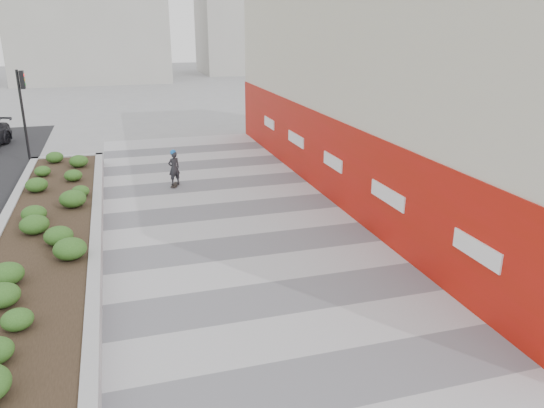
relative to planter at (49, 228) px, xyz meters
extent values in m
plane|color=gray|center=(5.50, -7.00, -0.42)|extent=(160.00, 160.00, 0.00)
cube|color=#A8A8AD|center=(5.50, -4.00, -0.41)|extent=(8.00, 36.00, 0.01)
cube|color=beige|center=(12.50, 2.00, 3.58)|extent=(6.00, 24.00, 8.00)
cube|color=#B5140D|center=(9.52, 2.00, 1.08)|extent=(0.12, 24.00, 3.00)
cube|color=#9E9EA0|center=(0.00, 8.85, -0.14)|extent=(3.00, 0.30, 0.55)
cube|color=#9E9EA0|center=(1.35, 0.00, -0.14)|extent=(0.30, 18.00, 0.55)
cube|color=#2D2116|center=(0.00, 0.00, -0.17)|extent=(2.40, 17.40, 0.50)
cylinder|color=black|center=(-1.80, 10.50, 1.68)|extent=(0.12, 0.12, 4.20)
cube|color=black|center=(-1.62, 10.50, 3.33)|extent=(0.18, 0.28, 0.80)
cylinder|color=#595654|center=(6.00, -4.00, -0.42)|extent=(0.44, 0.44, 0.01)
cube|color=black|center=(4.23, 4.59, -0.35)|extent=(0.45, 0.74, 0.02)
imported|color=#28282D|center=(4.23, 4.59, 0.33)|extent=(0.57, 0.48, 1.34)
sphere|color=blue|center=(4.23, 4.59, 0.96)|extent=(0.23, 0.23, 0.23)
camera|label=1|loc=(2.16, -15.84, 5.76)|focal=35.00mm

